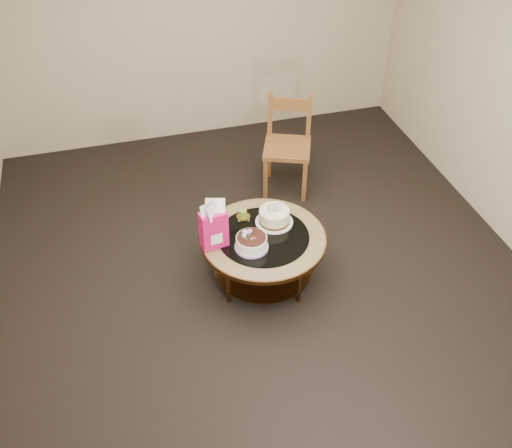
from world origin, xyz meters
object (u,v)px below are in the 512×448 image
object	(u,v)px
coffee_table	(263,243)
gift_bag	(214,225)
cream_cake	(274,217)
dining_chair	(288,145)
decorated_cake	(251,243)

from	to	relation	value
coffee_table	gift_bag	xyz separation A→B (m)	(-0.40, 0.00, 0.28)
cream_cake	gift_bag	world-z (taller)	gift_bag
dining_chair	decorated_cake	bearing A→B (deg)	-96.97
cream_cake	gift_bag	bearing A→B (deg)	-167.93
coffee_table	gift_bag	distance (m)	0.49
coffee_table	dining_chair	distance (m)	1.35
decorated_cake	gift_bag	xyz separation A→B (m)	(-0.27, 0.11, 0.15)
cream_cake	dining_chair	size ratio (longest dim) A/B	0.32
dining_chair	coffee_table	bearing A→B (deg)	-94.34
decorated_cake	cream_cake	distance (m)	0.36
coffee_table	decorated_cake	xyz separation A→B (m)	(-0.13, -0.11, 0.13)
cream_cake	gift_bag	size ratio (longest dim) A/B	0.75
coffee_table	cream_cake	bearing A→B (deg)	46.24
decorated_cake	cream_cake	world-z (taller)	cream_cake
coffee_table	dining_chair	bearing A→B (deg)	63.80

